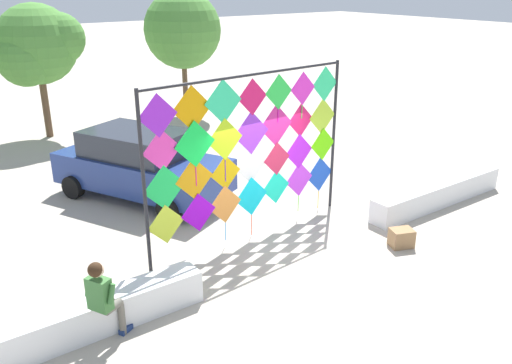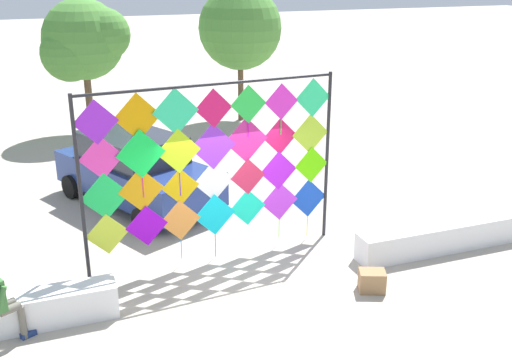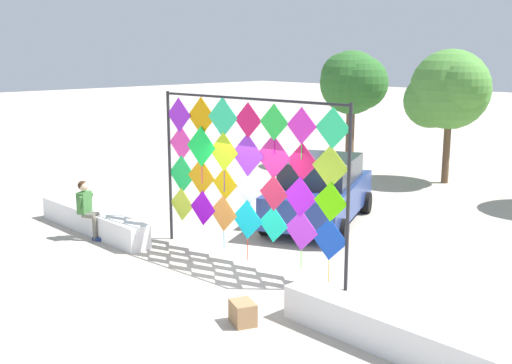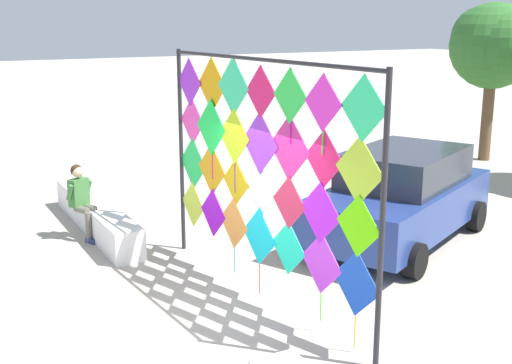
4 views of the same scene
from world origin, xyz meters
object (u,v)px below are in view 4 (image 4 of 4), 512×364
Objects in this scene: kite_display_rack at (259,160)px; parked_car at (401,196)px; tree_palm_like at (495,45)px; seated_vendor at (82,196)px.

kite_display_rack is 1.05× the size of parked_car.
tree_palm_like is at bearing 122.23° from parked_car.
kite_display_rack is 3.55× the size of seated_vendor.
parked_car is at bearing -57.77° from tree_palm_like.
tree_palm_like is (-1.49, 12.08, 2.47)m from seated_vendor.
tree_palm_like reaches higher than kite_display_rack.
kite_display_rack is at bearing 23.01° from seated_vendor.
parked_car is at bearing 60.33° from seated_vendor.
tree_palm_like is at bearing 97.01° from seated_vendor.
seated_vendor is 0.30× the size of parked_car.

